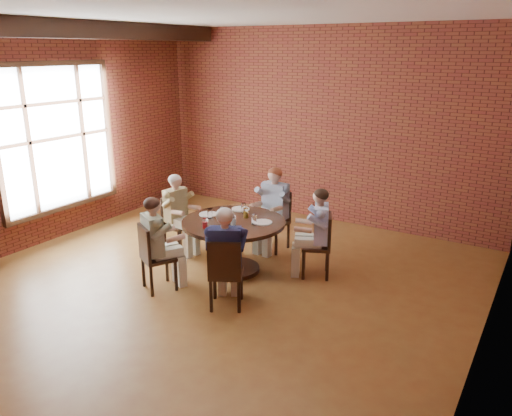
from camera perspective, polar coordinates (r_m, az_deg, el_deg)
The scene contains 30 objects.
floor at distance 6.62m, azimuth -5.96°, elevation -9.32°, with size 7.00×7.00×0.00m, color brown.
ceiling at distance 5.92m, azimuth -7.08°, elevation 21.47°, with size 7.00×7.00×0.00m, color white.
wall_back at distance 9.01m, azimuth 7.52°, elevation 9.28°, with size 7.00×7.00×0.00m, color maroon.
wall_left at distance 8.42m, azimuth -24.33°, elevation 7.28°, with size 7.00×7.00×0.00m, color maroon.
wall_right at distance 4.83m, azimuth 25.58°, elevation 0.30°, with size 7.00×7.00×0.00m, color maroon.
ceiling_beam at distance 7.67m, azimuth -22.30°, elevation 18.50°, with size 0.22×6.90×0.26m, color black.
window at distance 8.60m, azimuth -21.83°, elevation 7.43°, with size 0.10×2.16×2.36m.
dining_table at distance 6.93m, azimuth -2.56°, elevation -3.19°, with size 1.43×1.43×0.75m.
chair_a at distance 6.86m, azimuth 7.50°, elevation -3.95°, with size 0.51×0.51×0.89m.
diner_a at distance 6.81m, azimuth 6.94°, elevation -2.87°, with size 0.47×0.58×1.24m, color #3F55A5, non-canonical shape.
chair_b at distance 7.76m, azimuth 2.29°, elevation -1.08°, with size 0.43×0.43×0.92m.
diner_b at distance 7.65m, azimuth 1.97°, elevation -0.19°, with size 0.51×0.62×1.30m, color gray, non-canonical shape.
chair_c at distance 7.74m, azimuth -9.17°, elevation -1.53°, with size 0.41×0.41×0.87m.
diner_c at distance 7.65m, azimuth -8.87°, elevation -0.72°, with size 0.46×0.57×1.22m, color brown, non-canonical shape.
chair_d at distance 6.53m, azimuth -11.73°, elevation -5.29°, with size 0.52×0.52×0.89m.
diner_d at distance 6.50m, azimuth -11.19°, elevation -4.07°, with size 0.48×0.59×1.25m, color #A0917E, non-canonical shape.
chair_e at distance 5.95m, azimuth -3.52°, elevation -7.24°, with size 0.53×0.53×0.90m.
diner_e at distance 5.97m, azimuth -3.47°, elevation -5.71°, with size 0.49×0.60×1.26m, color #161A3F, non-canonical shape.
plate_a at distance 6.76m, azimuth 0.76°, elevation -1.65°, with size 0.26×0.26×0.01m, color white.
plate_b at distance 7.33m, azimuth -1.78°, elevation -0.11°, with size 0.26×0.26×0.01m, color white.
plate_c at distance 7.13m, azimuth -5.48°, elevation -0.70°, with size 0.26×0.26×0.01m, color white.
plate_d at distance 6.36m, azimuth -2.76°, elevation -2.94°, with size 0.26×0.26×0.01m, color white.
glass_a at distance 6.69m, azimuth -0.21°, elevation -1.30°, with size 0.07×0.07×0.14m, color white.
glass_b at distance 6.95m, azimuth -1.17°, elevation -0.57°, with size 0.07×0.07×0.14m, color white.
glass_c at distance 7.18m, azimuth -1.42°, elevation 0.03°, with size 0.07×0.07×0.14m, color white.
glass_d at distance 6.99m, azimuth -3.85°, elevation -0.49°, with size 0.07×0.07×0.14m, color white.
glass_e at distance 6.95m, azimuth -5.29°, elevation -0.64°, with size 0.07×0.07×0.14m, color white.
glass_f at distance 6.57m, azimuth -5.86°, elevation -1.75°, with size 0.07×0.07×0.14m, color white.
glass_g at distance 6.67m, azimuth -2.62°, elevation -1.36°, with size 0.07×0.07×0.14m, color white.
smartphone at distance 6.36m, azimuth -1.86°, elevation -2.97°, with size 0.08×0.15×0.01m, color black.
Camera 1 is at (3.67, -4.63, 3.00)m, focal length 35.00 mm.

